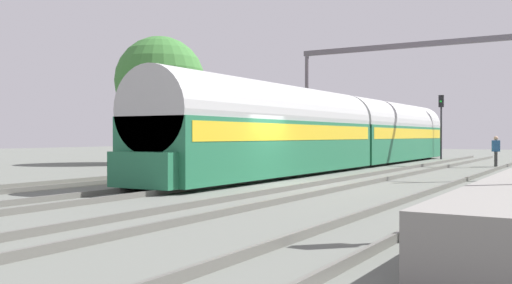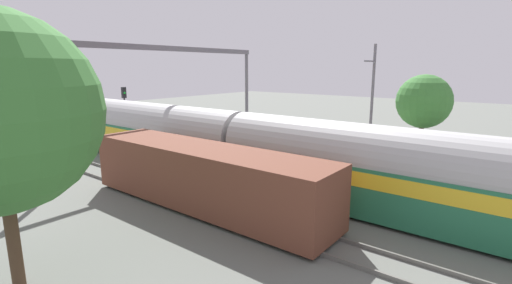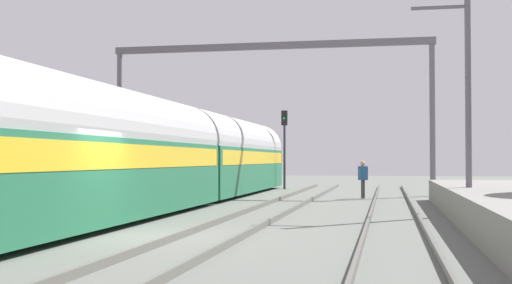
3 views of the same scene
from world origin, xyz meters
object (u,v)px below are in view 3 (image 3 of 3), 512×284
object	(u,v)px
freight_car	(75,168)
railway_signal_far	(284,139)
passenger_train	(184,155)
person_crossing	(363,176)
catenary_gantry	(269,80)

from	to	relation	value
freight_car	railway_signal_far	bearing A→B (deg)	68.76
passenger_train	railway_signal_far	world-z (taller)	railway_signal_far
passenger_train	freight_car	xyz separation A→B (m)	(-4.13, -1.25, -0.50)
person_crossing	railway_signal_far	distance (m)	10.42
passenger_train	catenary_gantry	world-z (taller)	catenary_gantry
freight_car	person_crossing	xyz separation A→B (m)	(11.08, 6.66, -0.44)
catenary_gantry	passenger_train	bearing A→B (deg)	-104.50
freight_car	person_crossing	world-z (taller)	freight_car
person_crossing	catenary_gantry	bearing A→B (deg)	125.26
passenger_train	person_crossing	bearing A→B (deg)	37.88
railway_signal_far	freight_car	bearing A→B (deg)	-111.24
person_crossing	railway_signal_far	xyz separation A→B (m)	(-5.03, 8.89, 2.05)
person_crossing	catenary_gantry	xyz separation A→B (m)	(-4.89, 2.57, 4.89)
freight_car	catenary_gantry	size ratio (longest dim) A/B	0.77
person_crossing	railway_signal_far	world-z (taller)	railway_signal_far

